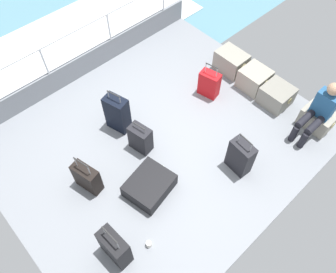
{
  "coord_description": "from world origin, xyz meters",
  "views": [
    {
      "loc": [
        2.47,
        -2.09,
        4.71
      ],
      "look_at": [
        0.19,
        0.03,
        0.25
      ],
      "focal_mm": 35.88,
      "sensor_mm": 36.0,
      "label": 1
    }
  ],
  "objects": [
    {
      "name": "paper_cup",
      "position": [
        1.24,
        -1.31,
        0.05
      ],
      "size": [
        0.08,
        0.08,
        0.1
      ],
      "primitive_type": "cylinder",
      "color": "white",
      "rests_on": "ground_plane"
    },
    {
      "name": "railing_port",
      "position": [
        -2.17,
        0.0,
        0.78
      ],
      "size": [
        0.04,
        4.2,
        1.02
      ],
      "color": "silver",
      "rests_on": "ground_plane"
    },
    {
      "name": "gunwale_port",
      "position": [
        -2.17,
        0.0,
        0.23
      ],
      "size": [
        0.06,
        5.2,
        0.45
      ],
      "primitive_type": "cube",
      "color": "gray",
      "rests_on": "ground_plane"
    },
    {
      "name": "sea_wake",
      "position": [
        -3.6,
        0.0,
        -0.34
      ],
      "size": [
        12.0,
        12.0,
        0.01
      ],
      "color": "#598C9E",
      "rests_on": "ground_plane"
    },
    {
      "name": "cargo_crate_2",
      "position": [
        0.82,
        2.1,
        0.18
      ],
      "size": [
        0.54,
        0.49,
        0.36
      ],
      "color": "gray",
      "rests_on": "ground_plane"
    },
    {
      "name": "cargo_crate_3",
      "position": [
        1.61,
        2.19,
        0.17
      ],
      "size": [
        0.56,
        0.39,
        0.35
      ],
      "color": "#9E9989",
      "rests_on": "ground_plane"
    },
    {
      "name": "suitcase_4",
      "position": [
        1.03,
        -1.7,
        0.29
      ],
      "size": [
        0.45,
        0.24,
        0.8
      ],
      "color": "black",
      "rests_on": "ground_plane"
    },
    {
      "name": "suitcase_6",
      "position": [
        -0.68,
        -0.32,
        0.35
      ],
      "size": [
        0.43,
        0.32,
        0.84
      ],
      "color": "black",
      "rests_on": "ground_plane"
    },
    {
      "name": "passenger_seated",
      "position": [
        1.61,
        2.02,
        0.54
      ],
      "size": [
        0.34,
        0.66,
        1.05
      ],
      "color": "#26598C",
      "rests_on": "ground_plane"
    },
    {
      "name": "suitcase_5",
      "position": [
        0.59,
        -0.74,
        0.13
      ],
      "size": [
        0.69,
        0.77,
        0.26
      ],
      "color": "black",
      "rests_on": "ground_plane"
    },
    {
      "name": "suitcase_2",
      "position": [
        -0.08,
        -1.37,
        0.25
      ],
      "size": [
        0.45,
        0.28,
        0.72
      ],
      "color": "black",
      "rests_on": "ground_plane"
    },
    {
      "name": "cargo_crate_1",
      "position": [
        0.29,
        2.12,
        0.2
      ],
      "size": [
        0.53,
        0.48,
        0.4
      ],
      "color": "#9E9989",
      "rests_on": "ground_plane"
    },
    {
      "name": "cargo_crate_0",
      "position": [
        -0.3,
        2.15,
        0.21
      ],
      "size": [
        0.61,
        0.43,
        0.41
      ],
      "color": "gray",
      "rests_on": "ground_plane"
    },
    {
      "name": "ground_plane",
      "position": [
        0.0,
        0.0,
        -0.03
      ],
      "size": [
        4.4,
        5.2,
        0.06
      ],
      "primitive_type": "cube",
      "color": "gray"
    },
    {
      "name": "suitcase_0",
      "position": [
        1.25,
        0.56,
        0.31
      ],
      "size": [
        0.4,
        0.25,
        0.79
      ],
      "color": "black",
      "rests_on": "ground_plane"
    },
    {
      "name": "suitcase_3",
      "position": [
        -0.16,
        1.37,
        0.25
      ],
      "size": [
        0.4,
        0.28,
        0.71
      ],
      "color": "red",
      "rests_on": "ground_plane"
    },
    {
      "name": "suitcase_1",
      "position": [
        -0.09,
        -0.33,
        0.25
      ],
      "size": [
        0.39,
        0.28,
        0.6
      ],
      "color": "black",
      "rests_on": "ground_plane"
    }
  ]
}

